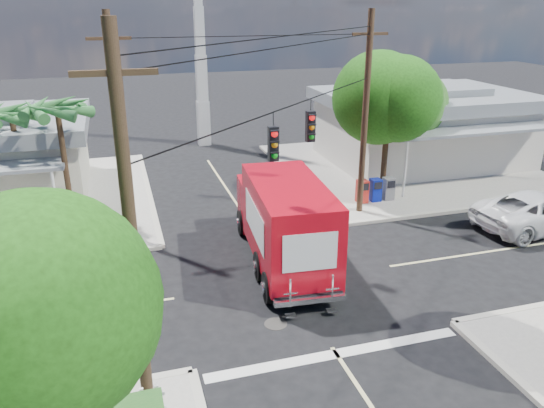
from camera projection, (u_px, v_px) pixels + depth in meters
name	position (u px, v px, depth m)	size (l,w,h in m)	color
ground	(288.00, 281.00, 18.69)	(120.00, 120.00, 0.00)	black
sidewalk_ne	(405.00, 168.00, 31.31)	(14.12, 14.12, 0.14)	gray
sidewalk_nw	(3.00, 205.00, 25.49)	(14.12, 14.12, 0.14)	gray
road_markings	(302.00, 303.00, 17.37)	(32.00, 32.00, 0.01)	beige
building_ne	(423.00, 125.00, 31.92)	(11.80, 10.20, 4.50)	beige
radio_tower	(201.00, 61.00, 34.72)	(0.80, 0.80, 17.00)	silver
tree_sw_front	(26.00, 327.00, 8.52)	(3.88, 3.78, 6.03)	#422D1C
tree_ne_front	(389.00, 103.00, 24.97)	(4.21, 4.14, 6.66)	#422D1C
tree_ne_back	(413.00, 105.00, 27.84)	(3.77, 3.66, 5.82)	#422D1C
palm_nw_front	(57.00, 112.00, 21.60)	(3.01, 3.08, 5.59)	#422D1C
palm_nw_back	(11.00, 116.00, 22.54)	(3.01, 3.08, 5.19)	#422D1C
utility_poles	(231.00, 145.00, 18.04)	(12.00, 10.68, 9.00)	#473321
vending_boxes	(375.00, 190.00, 25.73)	(1.90, 0.50, 1.10)	red
delivery_truck	(284.00, 221.00, 19.44)	(3.05, 7.94, 3.36)	black
parked_car	(539.00, 211.00, 22.83)	(2.69, 5.83, 1.62)	silver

